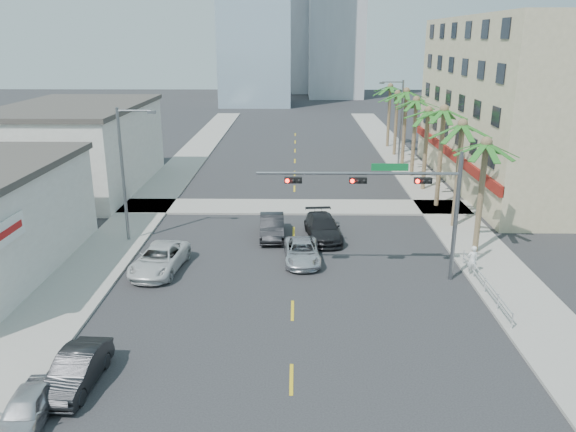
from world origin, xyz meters
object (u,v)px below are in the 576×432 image
Objects in this scene: car_lane_left at (272,226)px; car_parked_near at (26,409)px; car_lane_right at (323,228)px; pedestrian at (472,260)px; car_parked_far at (159,259)px; car_lane_center at (302,252)px; car_parked_mid at (77,370)px; traffic_signal_mast at (399,194)px.

car_parked_near is at bearing -114.21° from car_lane_left.
pedestrian is (8.30, -6.31, 0.24)m from car_lane_right.
car_lane_right is (3.50, -0.24, 0.01)m from car_lane_left.
car_parked_near is 13.95m from car_parked_far.
car_lane_right is (1.46, 4.17, 0.14)m from car_lane_center.
car_parked_mid is 0.80× the size of car_parked_far.
traffic_signal_mast reaches higher than car_lane_center.
car_parked_mid reaches higher than car_lane_center.
car_parked_far is at bearing -155.51° from car_lane_right.
pedestrian is (18.78, 10.94, 0.32)m from car_parked_mid.
car_lane_left is 1.02× the size of car_lane_center.
car_parked_near is (-15.18, -12.86, -4.43)m from traffic_signal_mast.
pedestrian is at bearing 5.80° from traffic_signal_mast.
traffic_signal_mast is 10.98m from car_lane_left.
traffic_signal_mast is 2.09× the size of car_parked_far.
traffic_signal_mast is at bearing -46.45° from car_lane_left.
traffic_signal_mast is 20.38m from car_parked_near.
car_parked_mid is (-14.26, -10.48, -4.36)m from traffic_signal_mast.
car_parked_far reaches higher than car_parked_mid.
car_parked_mid is 18.84m from car_lane_left.
car_parked_far is 18.19m from pedestrian.
car_lane_right is (9.88, 5.77, 0.04)m from car_parked_far.
car_lane_center is (9.94, 15.46, 0.01)m from car_parked_near.
pedestrian is at bearing -43.04° from car_lane_right.
traffic_signal_mast is 2.37× the size of car_lane_left.
traffic_signal_mast reaches higher than car_parked_near.
car_parked_far is at bearing -171.68° from car_lane_center.
pedestrian is (4.52, 0.46, -4.04)m from traffic_signal_mast.
car_parked_far is at bearing -11.59° from pedestrian.
pedestrian is at bearing 33.01° from car_parked_mid.
car_parked_near is at bearing -89.66° from car_parked_far.
car_lane_left is at bearing 136.09° from traffic_signal_mast.
car_lane_left reaches higher than car_parked_mid.
traffic_signal_mast is 2.07× the size of car_lane_right.
car_parked_mid is at bearing -127.05° from car_lane_right.
car_parked_far is 3.06× the size of pedestrian.
car_parked_far is at bearing -139.27° from car_lane_left.
car_parked_near is 18.38m from car_lane_center.
car_lane_left is at bearing 65.00° from car_parked_near.
car_parked_near is 0.79× the size of car_lane_left.
car_parked_near is 2.12× the size of pedestrian.
traffic_signal_mast reaches higher than car_parked_far.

